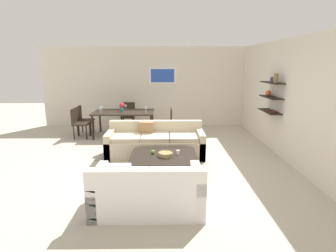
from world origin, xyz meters
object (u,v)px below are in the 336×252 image
(coffee_table, at_px, (164,165))
(dining_table, at_px, (124,114))
(dining_chair_right_near, at_px, (167,121))
(wine_glass_head, at_px, (126,106))
(wine_glass_right_near, at_px, (146,108))
(dining_chair_left_far, at_px, (83,118))
(sofa_beige, at_px, (155,143))
(dining_chair_head, at_px, (128,114))
(decorative_bowl, at_px, (166,154))
(candle_jar, at_px, (178,152))
(loveseat_white, at_px, (147,191))
(dining_chair_left_near, at_px, (78,121))
(wine_glass_left_far, at_px, (102,108))
(apple_on_coffee_table, at_px, (153,152))
(wine_glass_left_near, at_px, (100,108))
(centerpiece_vase, at_px, (122,106))

(coffee_table, xyz_separation_m, dining_table, (-1.21, 2.91, 0.49))
(dining_chair_right_near, bearing_deg, wine_glass_head, 152.39)
(wine_glass_right_near, bearing_deg, dining_table, 169.28)
(dining_chair_left_far, height_order, wine_glass_right_near, wine_glass_right_near)
(sofa_beige, xyz_separation_m, dining_chair_right_near, (0.30, 1.56, 0.21))
(dining_chair_left_far, relative_size, wine_glass_right_near, 5.09)
(sofa_beige, distance_m, dining_chair_head, 2.89)
(decorative_bowl, distance_m, wine_glass_head, 3.63)
(candle_jar, bearing_deg, loveseat_white, -110.08)
(dining_chair_left_near, relative_size, wine_glass_left_far, 6.42)
(apple_on_coffee_table, bearing_deg, loveseat_white, -90.70)
(wine_glass_left_near, relative_size, wine_glass_right_near, 0.97)
(coffee_table, distance_m, dining_chair_head, 4.03)
(coffee_table, xyz_separation_m, dining_chair_head, (-1.21, 3.83, 0.31))
(sofa_beige, bearing_deg, apple_on_coffee_table, -90.82)
(coffee_table, xyz_separation_m, wine_glass_right_near, (-0.54, 2.79, 0.68))
(wine_glass_right_near, bearing_deg, coffee_table, -79.01)
(decorative_bowl, bearing_deg, candle_jar, 25.93)
(decorative_bowl, height_order, wine_glass_head, wine_glass_head)
(decorative_bowl, bearing_deg, dining_table, 113.00)
(dining_chair_left_far, height_order, centerpiece_vase, centerpiece_vase)
(decorative_bowl, bearing_deg, wine_glass_right_near, 101.62)
(coffee_table, bearing_deg, centerpiece_vase, 113.32)
(apple_on_coffee_table, relative_size, wine_glass_right_near, 0.46)
(dining_chair_head, distance_m, wine_glass_left_far, 1.09)
(wine_glass_right_near, bearing_deg, candle_jar, -72.90)
(decorative_bowl, relative_size, candle_jar, 3.61)
(wine_glass_left_far, bearing_deg, coffee_table, -58.32)
(dining_chair_left_far, relative_size, wine_glass_head, 6.20)
(coffee_table, bearing_deg, wine_glass_head, 109.76)
(loveseat_white, bearing_deg, dining_table, 102.91)
(wine_glass_left_near, bearing_deg, loveseat_white, -68.27)
(dining_chair_right_near, bearing_deg, coffee_table, -91.95)
(centerpiece_vase, bearing_deg, coffee_table, -66.68)
(dining_chair_right_near, bearing_deg, centerpiece_vase, 170.83)
(centerpiece_vase, bearing_deg, dining_chair_left_far, 169.08)
(apple_on_coffee_table, xyz_separation_m, wine_glass_right_near, (-0.32, 2.66, 0.45))
(apple_on_coffee_table, distance_m, wine_glass_head, 3.41)
(decorative_bowl, bearing_deg, wine_glass_left_near, 124.27)
(dining_chair_head, relative_size, dining_chair_left_near, 1.00)
(dining_chair_right_near, xyz_separation_m, wine_glass_right_near, (-0.63, 0.10, 0.37))
(centerpiece_vase, bearing_deg, wine_glass_head, 84.81)
(wine_glass_right_near, height_order, centerpiece_vase, centerpiece_vase)
(sofa_beige, height_order, decorative_bowl, sofa_beige)
(coffee_table, bearing_deg, wine_glass_left_near, 123.94)
(candle_jar, distance_m, dining_chair_right_near, 2.59)
(dining_chair_left_near, bearing_deg, wine_glass_left_near, 9.27)
(coffee_table, distance_m, dining_chair_left_near, 3.69)
(wine_glass_head, relative_size, centerpiece_vase, 0.54)
(dining_table, bearing_deg, wine_glass_head, 90.00)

